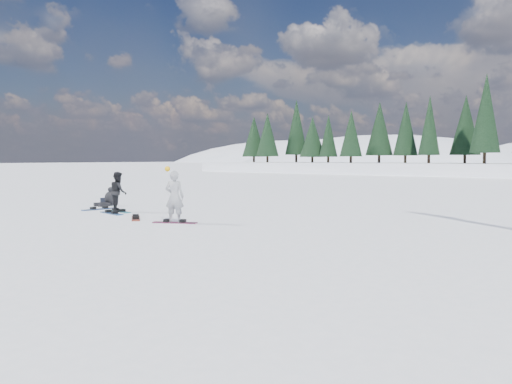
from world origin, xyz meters
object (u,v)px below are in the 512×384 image
Objects in this scene: snowboarder_man at (118,192)px; snowboard_loose_c at (111,213)px; snowboard_loose_b at (136,218)px; seated_rider at (110,198)px; snowboard_loose_a at (99,209)px; snowboarder_woman at (174,197)px; gear_bag at (106,201)px.

snowboarder_man is 1.08m from snowboard_loose_c.
seated_rider is at bearing -168.14° from snowboard_loose_b.
snowboard_loose_a is (-1.37, 0.01, -0.79)m from snowboarder_man.
snowboarder_man is at bearing -165.70° from snowboard_loose_b.
snowboard_loose_a is (-5.79, 1.00, -0.87)m from snowboarder_woman.
seated_rider is at bearing 4.15° from snowboarder_man.
snowboarder_woman is at bearing -12.20° from seated_rider.
snowboard_loose_b is (3.81, -1.06, 0.00)m from snowboard_loose_a.
seated_rider is 2.31× the size of gear_bag.
snowboard_loose_a is at bearing -40.55° from gear_bag.
gear_bag is at bearing 158.67° from snowboard_loose_c.
seated_rider reaches higher than snowboard_loose_a.
snowboarder_man reaches higher than snowboard_loose_b.
snowboarder_man reaches higher than snowboard_loose_c.
gear_bag is at bearing 53.90° from snowboard_loose_a.
snowboarder_woman is at bearing 5.14° from snowboard_loose_c.
gear_bag is 0.30× the size of snowboard_loose_a.
snowboard_loose_a is 1.00× the size of snowboard_loose_b.
snowboard_loose_b is at bearing -1.41° from snowboard_loose_c.
snowboard_loose_a is at bearing 31.50° from snowboarder_man.
snowboard_loose_b is (2.05, -0.42, 0.00)m from snowboard_loose_c.
snowboard_loose_c is at bearing -33.00° from snowboarder_woman.
snowboard_loose_b is at bearing -171.14° from snowboarder_man.
snowboard_loose_a is at bearing -42.94° from seated_rider.
snowboarder_woman is 1.27× the size of snowboard_loose_a.
snowboard_loose_c is at bearing 154.22° from snowboarder_man.
snowboarder_woman reaches higher than snowboard_loose_a.
snowboard_loose_b is (4.95, -2.38, -0.31)m from seated_rider.
snowboard_loose_c and snowboard_loose_b have the same top height.
snowboarder_man is 1.08× the size of snowboard_loose_b.
snowboard_loose_c is at bearing -105.47° from snowboard_loose_a.
snowboarder_man is at bearing -40.47° from snowboarder_woman.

